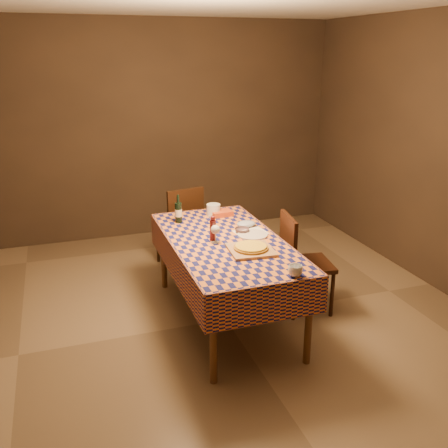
{
  "coord_description": "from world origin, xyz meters",
  "views": [
    {
      "loc": [
        -1.3,
        -3.77,
        2.3
      ],
      "look_at": [
        0.0,
        0.05,
        0.9
      ],
      "focal_mm": 40.0,
      "sensor_mm": 36.0,
      "label": 1
    }
  ],
  "objects_px": {
    "white_plate": "(253,235)",
    "bowl": "(242,230)",
    "chair_far": "(182,223)",
    "pizza": "(251,247)",
    "chair_right": "(299,258)",
    "cutting_board": "(251,250)",
    "dining_table": "(226,248)",
    "wine_bottle": "(178,212)"
  },
  "relations": [
    {
      "from": "white_plate",
      "to": "bowl",
      "type": "bearing_deg",
      "value": 119.13
    },
    {
      "from": "white_plate",
      "to": "chair_far",
      "type": "distance_m",
      "value": 1.32
    },
    {
      "from": "pizza",
      "to": "chair_right",
      "type": "height_order",
      "value": "chair_right"
    },
    {
      "from": "pizza",
      "to": "chair_far",
      "type": "bearing_deg",
      "value": 96.73
    },
    {
      "from": "bowl",
      "to": "pizza",
      "type": "bearing_deg",
      "value": -101.48
    },
    {
      "from": "cutting_board",
      "to": "chair_far",
      "type": "relative_size",
      "value": 0.38
    },
    {
      "from": "pizza",
      "to": "bowl",
      "type": "distance_m",
      "value": 0.44
    },
    {
      "from": "cutting_board",
      "to": "white_plate",
      "type": "distance_m",
      "value": 0.36
    },
    {
      "from": "chair_far",
      "to": "chair_right",
      "type": "height_order",
      "value": "same"
    },
    {
      "from": "cutting_board",
      "to": "bowl",
      "type": "distance_m",
      "value": 0.44
    },
    {
      "from": "cutting_board",
      "to": "bowl",
      "type": "bearing_deg",
      "value": 78.52
    },
    {
      "from": "chair_far",
      "to": "chair_right",
      "type": "distance_m",
      "value": 1.52
    },
    {
      "from": "bowl",
      "to": "dining_table",
      "type": "bearing_deg",
      "value": -146.34
    },
    {
      "from": "dining_table",
      "to": "chair_far",
      "type": "relative_size",
      "value": 1.98
    },
    {
      "from": "wine_bottle",
      "to": "bowl",
      "type": "bearing_deg",
      "value": -44.35
    },
    {
      "from": "bowl",
      "to": "wine_bottle",
      "type": "bearing_deg",
      "value": 135.65
    },
    {
      "from": "dining_table",
      "to": "pizza",
      "type": "xyz_separation_m",
      "value": [
        0.11,
        -0.3,
        0.11
      ]
    },
    {
      "from": "wine_bottle",
      "to": "white_plate",
      "type": "relative_size",
      "value": 1.02
    },
    {
      "from": "cutting_board",
      "to": "chair_right",
      "type": "relative_size",
      "value": 0.38
    },
    {
      "from": "chair_right",
      "to": "white_plate",
      "type": "bearing_deg",
      "value": 172.39
    },
    {
      "from": "bowl",
      "to": "white_plate",
      "type": "relative_size",
      "value": 0.49
    },
    {
      "from": "wine_bottle",
      "to": "chair_right",
      "type": "distance_m",
      "value": 1.2
    },
    {
      "from": "dining_table",
      "to": "cutting_board",
      "type": "distance_m",
      "value": 0.33
    },
    {
      "from": "pizza",
      "to": "white_plate",
      "type": "height_order",
      "value": "pizza"
    },
    {
      "from": "white_plate",
      "to": "chair_far",
      "type": "xyz_separation_m",
      "value": [
        -0.33,
        1.25,
        -0.25
      ]
    },
    {
      "from": "chair_right",
      "to": "cutting_board",
      "type": "bearing_deg",
      "value": -155.39
    },
    {
      "from": "dining_table",
      "to": "white_plate",
      "type": "height_order",
      "value": "white_plate"
    },
    {
      "from": "cutting_board",
      "to": "pizza",
      "type": "height_order",
      "value": "pizza"
    },
    {
      "from": "cutting_board",
      "to": "chair_right",
      "type": "bearing_deg",
      "value": 24.61
    },
    {
      "from": "wine_bottle",
      "to": "chair_right",
      "type": "relative_size",
      "value": 0.29
    },
    {
      "from": "chair_right",
      "to": "wine_bottle",
      "type": "bearing_deg",
      "value": 147.29
    },
    {
      "from": "dining_table",
      "to": "wine_bottle",
      "type": "relative_size",
      "value": 6.84
    },
    {
      "from": "pizza",
      "to": "chair_far",
      "type": "distance_m",
      "value": 1.61
    },
    {
      "from": "wine_bottle",
      "to": "white_plate",
      "type": "height_order",
      "value": "wine_bottle"
    },
    {
      "from": "bowl",
      "to": "chair_far",
      "type": "bearing_deg",
      "value": 103.5
    },
    {
      "from": "cutting_board",
      "to": "pizza",
      "type": "distance_m",
      "value": 0.02
    },
    {
      "from": "dining_table",
      "to": "bowl",
      "type": "distance_m",
      "value": 0.26
    },
    {
      "from": "bowl",
      "to": "chair_right",
      "type": "distance_m",
      "value": 0.59
    },
    {
      "from": "wine_bottle",
      "to": "chair_far",
      "type": "distance_m",
      "value": 0.79
    },
    {
      "from": "wine_bottle",
      "to": "chair_far",
      "type": "bearing_deg",
      "value": 74.24
    },
    {
      "from": "dining_table",
      "to": "wine_bottle",
      "type": "height_order",
      "value": "wine_bottle"
    },
    {
      "from": "white_plate",
      "to": "cutting_board",
      "type": "bearing_deg",
      "value": -114.12
    }
  ]
}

